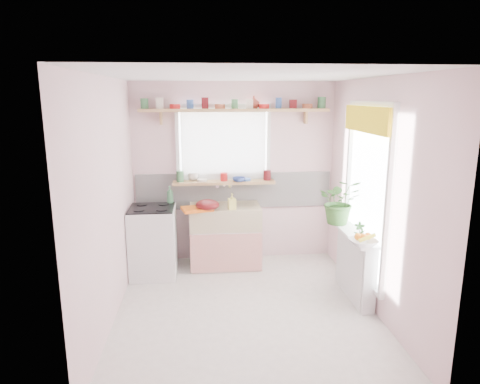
{
  "coord_description": "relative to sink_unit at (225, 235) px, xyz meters",
  "views": [
    {
      "loc": [
        -0.45,
        -4.3,
        2.31
      ],
      "look_at": [
        -0.01,
        0.55,
        1.21
      ],
      "focal_mm": 32.0,
      "sensor_mm": 36.0,
      "label": 1
    }
  ],
  "objects": [
    {
      "name": "dish_tray",
      "position": [
        -0.38,
        -0.19,
        0.44
      ],
      "size": [
        0.44,
        0.37,
        0.04
      ],
      "primitive_type": "cube",
      "rotation": [
        0.0,
        0.0,
        0.26
      ],
      "color": "orange",
      "rests_on": "sink_unit"
    },
    {
      "name": "cooker_bottle",
      "position": [
        -0.73,
        -0.02,
        0.6
      ],
      "size": [
        0.11,
        0.11,
        0.23
      ],
      "primitive_type": "imported",
      "rotation": [
        0.0,
        0.0,
        -0.34
      ],
      "color": "#3F7E4F",
      "rests_on": "cooker"
    },
    {
      "name": "sill_cup",
      "position": [
        -0.43,
        0.25,
        0.78
      ],
      "size": [
        0.15,
        0.15,
        0.11
      ],
      "primitive_type": "imported",
      "rotation": [
        0.0,
        0.0,
        0.1
      ],
      "color": "beige",
      "rests_on": "windowsill"
    },
    {
      "name": "colander",
      "position": [
        -0.24,
        -0.19,
        0.49
      ],
      "size": [
        0.35,
        0.35,
        0.14
      ],
      "primitive_type": "ellipsoid",
      "rotation": [
        0.0,
        0.0,
        -0.13
      ],
      "color": "#5D1013",
      "rests_on": "sink_unit"
    },
    {
      "name": "sill_crockery",
      "position": [
        -0.0,
        0.19,
        0.78
      ],
      "size": [
        1.35,
        0.11,
        0.12
      ],
      "color": "#3F7F4C",
      "rests_on": "windowsill"
    },
    {
      "name": "sill_bowl",
      "position": [
        0.2,
        0.13,
        0.76
      ],
      "size": [
        0.2,
        0.2,
        0.06
      ],
      "primitive_type": "imported",
      "rotation": [
        0.0,
        0.0,
        0.12
      ],
      "color": "#2F4899",
      "rests_on": "windowsill"
    },
    {
      "name": "radiator_ledge",
      "position": [
        1.45,
        -1.09,
        -0.03
      ],
      "size": [
        0.22,
        0.95,
        0.78
      ],
      "color": "white",
      "rests_on": "ground"
    },
    {
      "name": "jade_plant",
      "position": [
        1.36,
        -0.69,
        0.63
      ],
      "size": [
        0.58,
        0.53,
        0.56
      ],
      "primitive_type": "imported",
      "rotation": [
        0.0,
        0.0,
        -0.18
      ],
      "color": "#366829",
      "rests_on": "radiator_ledge"
    },
    {
      "name": "shelf_crockery",
      "position": [
        0.13,
        0.18,
        1.76
      ],
      "size": [
        2.47,
        0.11,
        0.12
      ],
      "color": "#3F7F4C",
      "rests_on": "pine_shelf"
    },
    {
      "name": "fruit_bowl",
      "position": [
        1.36,
        -1.49,
        0.38
      ],
      "size": [
        0.33,
        0.33,
        0.07
      ],
      "primitive_type": "imported",
      "rotation": [
        0.0,
        0.0,
        0.14
      ],
      "color": "silver",
      "rests_on": "radiator_ledge"
    },
    {
      "name": "fruit",
      "position": [
        1.37,
        -1.49,
        0.44
      ],
      "size": [
        0.2,
        0.14,
        0.1
      ],
      "color": "orange",
      "rests_on": "fruit_bowl"
    },
    {
      "name": "soap_bottle_sink",
      "position": [
        0.08,
        -0.18,
        0.52
      ],
      "size": [
        0.11,
        0.11,
        0.21
      ],
      "primitive_type": "imported",
      "rotation": [
        0.0,
        0.0,
        0.16
      ],
      "color": "#EDE569",
      "rests_on": "sink_unit"
    },
    {
      "name": "herb_pot",
      "position": [
        1.36,
        -1.38,
        0.45
      ],
      "size": [
        0.13,
        0.1,
        0.22
      ],
      "primitive_type": "imported",
      "rotation": [
        0.0,
        0.0,
        -0.14
      ],
      "color": "#285F26",
      "rests_on": "radiator_ledge"
    },
    {
      "name": "windowsill",
      "position": [
        -0.0,
        0.19,
        0.71
      ],
      "size": [
        1.4,
        0.22,
        0.04
      ],
      "primitive_type": "cube",
      "color": "tan",
      "rests_on": "room"
    },
    {
      "name": "shelf_vase",
      "position": [
        0.41,
        0.24,
        1.79
      ],
      "size": [
        0.2,
        0.2,
        0.16
      ],
      "primitive_type": "imported",
      "rotation": [
        0.0,
        0.0,
        -0.32
      ],
      "color": "#9E4130",
      "rests_on": "pine_shelf"
    },
    {
      "name": "sink_unit",
      "position": [
        0.0,
        0.0,
        0.0
      ],
      "size": [
        0.95,
        0.65,
        1.11
      ],
      "color": "white",
      "rests_on": "ground"
    },
    {
      "name": "pine_shelf",
      "position": [
        0.15,
        0.18,
        1.69
      ],
      "size": [
        2.52,
        0.24,
        0.04
      ],
      "primitive_type": "cube",
      "color": "tan",
      "rests_on": "room"
    },
    {
      "name": "cooker",
      "position": [
        -0.95,
        -0.24,
        0.03
      ],
      "size": [
        0.58,
        0.58,
        0.93
      ],
      "color": "white",
      "rests_on": "ground"
    },
    {
      "name": "room",
      "position": [
        0.81,
        -0.43,
        0.94
      ],
      "size": [
        3.2,
        3.2,
        3.2
      ],
      "color": "white",
      "rests_on": "ground"
    }
  ]
}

